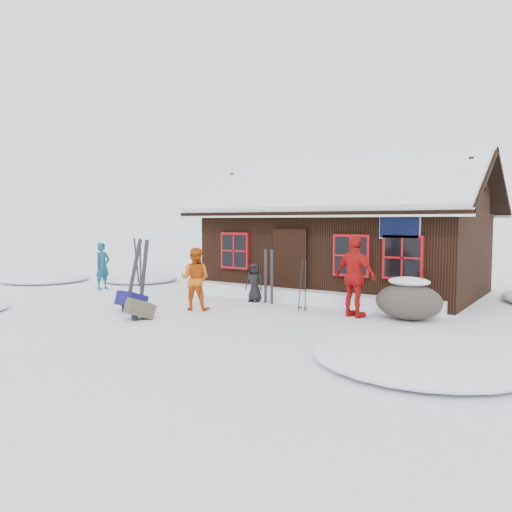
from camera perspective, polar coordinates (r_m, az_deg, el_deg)
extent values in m
plane|color=white|center=(13.18, -4.92, -5.95)|extent=(120.00, 120.00, 0.00)
cube|color=black|center=(16.52, 10.20, 0.39)|extent=(8.00, 5.00, 2.50)
cube|color=black|center=(15.19, 8.01, 8.03)|extent=(8.90, 3.14, 1.88)
cube|color=black|center=(17.88, 12.23, 7.36)|extent=(8.90, 3.14, 1.88)
cube|color=white|center=(15.20, 8.02, 8.55)|extent=(8.72, 3.07, 1.86)
cube|color=white|center=(17.89, 12.23, 7.81)|extent=(8.72, 3.07, 1.86)
cube|color=white|center=(16.60, 10.33, 10.67)|extent=(8.81, 0.22, 0.14)
cube|color=silver|center=(13.85, 5.28, 4.84)|extent=(8.90, 0.10, 0.20)
cube|color=black|center=(14.54, 3.93, -1.03)|extent=(1.00, 0.10, 2.00)
cube|color=black|center=(13.14, 16.05, 3.31)|extent=(1.00, 0.06, 0.60)
cube|color=maroon|center=(15.61, -2.44, 0.61)|extent=(1.04, 0.10, 1.14)
cube|color=black|center=(15.58, -2.52, 0.60)|extent=(0.90, 0.04, 1.00)
cube|color=maroon|center=(13.65, 10.82, 0.05)|extent=(1.04, 0.10, 1.14)
cube|color=black|center=(13.62, 10.75, 0.04)|extent=(0.90, 0.04, 1.00)
cube|color=maroon|center=(13.16, 16.42, -0.18)|extent=(1.04, 0.10, 1.14)
cube|color=black|center=(13.12, 16.37, -0.19)|extent=(0.90, 0.04, 1.00)
cube|color=white|center=(14.18, 5.61, -4.53)|extent=(7.60, 0.60, 0.35)
ellipsoid|color=white|center=(19.43, -13.11, -2.82)|extent=(2.80, 2.80, 0.34)
ellipsoid|color=white|center=(8.66, 18.65, -11.42)|extent=(3.60, 3.60, 0.43)
ellipsoid|color=white|center=(20.58, -22.93, -2.66)|extent=(3.20, 3.20, 0.38)
imported|color=navy|center=(17.42, -17.13, -1.09)|extent=(0.41, 0.59, 1.56)
imported|color=#C64F0D|center=(12.85, -6.97, -2.60)|extent=(0.95, 0.85, 1.60)
imported|color=#AF1211|center=(11.99, 11.27, -2.32)|extent=(1.22, 0.76, 1.94)
imported|color=black|center=(14.09, -0.18, -3.05)|extent=(0.56, 0.39, 1.09)
ellipsoid|color=#49423A|center=(12.06, 17.05, -5.01)|extent=(1.53, 1.15, 0.84)
ellipsoid|color=white|center=(12.01, 17.09, -3.32)|extent=(0.96, 0.69, 0.21)
cube|color=black|center=(13.68, -13.82, -1.95)|extent=(0.39, 0.31, 1.85)
cube|color=black|center=(13.52, -12.72, -2.00)|extent=(0.48, 0.13, 1.85)
cube|color=black|center=(18.04, -13.48, -0.75)|extent=(0.27, 0.08, 1.73)
cube|color=black|center=(17.79, -13.07, -0.81)|extent=(0.23, 0.17, 1.73)
cube|color=black|center=(13.86, 1.10, -2.42)|extent=(0.09, 0.05, 1.55)
cube|color=black|center=(13.67, 1.82, -2.51)|extent=(0.09, 0.05, 1.55)
cylinder|color=black|center=(12.71, 5.10, -3.41)|extent=(0.10, 0.12, 1.35)
cylinder|color=black|center=(12.64, 5.67, -3.46)|extent=(0.10, 0.12, 1.35)
cube|color=#131250|center=(13.12, -14.02, -5.31)|extent=(0.52, 0.67, 0.36)
cube|color=#474533|center=(11.97, -13.12, -6.25)|extent=(0.69, 0.75, 0.33)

